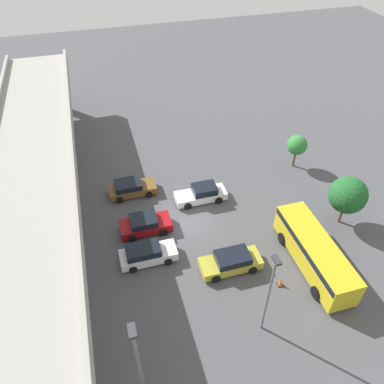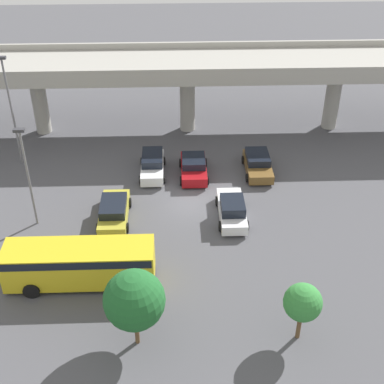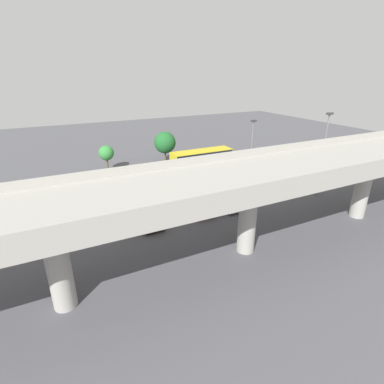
{
  "view_description": "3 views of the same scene",
  "coord_description": "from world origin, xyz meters",
  "px_view_note": "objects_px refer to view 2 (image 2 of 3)",
  "views": [
    {
      "loc": [
        -22.29,
        6.25,
        23.74
      ],
      "look_at": [
        1.24,
        -0.45,
        2.5
      ],
      "focal_mm": 35.0,
      "sensor_mm": 36.0,
      "label": 1
    },
    {
      "loc": [
        -1.2,
        -31.95,
        22.52
      ],
      "look_at": [
        -0.03,
        -0.11,
        1.13
      ],
      "focal_mm": 50.0,
      "sensor_mm": 36.0,
      "label": 2
    },
    {
      "loc": [
        12.64,
        27.85,
        13.0
      ],
      "look_at": [
        0.17,
        3.19,
        1.71
      ],
      "focal_mm": 28.0,
      "sensor_mm": 36.0,
      "label": 3
    }
  ],
  "objects_px": {
    "tree_front_left": "(134,300)",
    "traffic_cone": "(71,244)",
    "parked_car_2": "(194,167)",
    "lamp_post_mid_lot": "(27,170)",
    "lamp_post_near_aisle": "(11,104)",
    "parked_car_4": "(258,164)",
    "tree_front_centre": "(303,303)",
    "parked_car_1": "(152,165)",
    "parked_car_3": "(232,209)",
    "shuttle_bus": "(79,262)",
    "parked_car_0": "(114,211)"
  },
  "relations": [
    {
      "from": "lamp_post_near_aisle",
      "to": "lamp_post_mid_lot",
      "type": "relative_size",
      "value": 1.23
    },
    {
      "from": "parked_car_1",
      "to": "shuttle_bus",
      "type": "xyz_separation_m",
      "value": [
        -3.96,
        -12.33,
        0.82
      ]
    },
    {
      "from": "tree_front_left",
      "to": "parked_car_4",
      "type": "bearing_deg",
      "value": 62.81
    },
    {
      "from": "parked_car_3",
      "to": "traffic_cone",
      "type": "distance_m",
      "value": 11.18
    },
    {
      "from": "tree_front_left",
      "to": "shuttle_bus",
      "type": "bearing_deg",
      "value": 126.74
    },
    {
      "from": "lamp_post_near_aisle",
      "to": "tree_front_left",
      "type": "xyz_separation_m",
      "value": [
        10.42,
        -19.15,
        -2.09
      ]
    },
    {
      "from": "shuttle_bus",
      "to": "tree_front_left",
      "type": "height_order",
      "value": "tree_front_left"
    },
    {
      "from": "parked_car_3",
      "to": "parked_car_4",
      "type": "relative_size",
      "value": 1.07
    },
    {
      "from": "parked_car_3",
      "to": "shuttle_bus",
      "type": "height_order",
      "value": "shuttle_bus"
    },
    {
      "from": "parked_car_1",
      "to": "parked_car_3",
      "type": "distance_m",
      "value": 8.46
    },
    {
      "from": "lamp_post_mid_lot",
      "to": "traffic_cone",
      "type": "relative_size",
      "value": 10.48
    },
    {
      "from": "lamp_post_near_aisle",
      "to": "tree_front_left",
      "type": "bearing_deg",
      "value": -61.46
    },
    {
      "from": "parked_car_0",
      "to": "traffic_cone",
      "type": "xyz_separation_m",
      "value": [
        -2.57,
        -3.03,
        -0.4
      ]
    },
    {
      "from": "tree_front_left",
      "to": "parked_car_2",
      "type": "bearing_deg",
      "value": 77.7
    },
    {
      "from": "parked_car_0",
      "to": "parked_car_1",
      "type": "bearing_deg",
      "value": -22.44
    },
    {
      "from": "parked_car_4",
      "to": "tree_front_centre",
      "type": "bearing_deg",
      "value": -0.62
    },
    {
      "from": "parked_car_2",
      "to": "parked_car_4",
      "type": "relative_size",
      "value": 0.97
    },
    {
      "from": "shuttle_bus",
      "to": "lamp_post_mid_lot",
      "type": "bearing_deg",
      "value": -56.84
    },
    {
      "from": "tree_front_left",
      "to": "parked_car_0",
      "type": "bearing_deg",
      "value": 101.0
    },
    {
      "from": "tree_front_centre",
      "to": "parked_car_0",
      "type": "bearing_deg",
      "value": 134.35
    },
    {
      "from": "parked_car_2",
      "to": "shuttle_bus",
      "type": "bearing_deg",
      "value": -31.26
    },
    {
      "from": "parked_car_0",
      "to": "tree_front_centre",
      "type": "height_order",
      "value": "tree_front_centre"
    },
    {
      "from": "tree_front_left",
      "to": "traffic_cone",
      "type": "height_order",
      "value": "tree_front_left"
    },
    {
      "from": "parked_car_4",
      "to": "traffic_cone",
      "type": "height_order",
      "value": "parked_car_4"
    },
    {
      "from": "parked_car_1",
      "to": "tree_front_centre",
      "type": "height_order",
      "value": "tree_front_centre"
    },
    {
      "from": "lamp_post_mid_lot",
      "to": "tree_front_left",
      "type": "height_order",
      "value": "lamp_post_mid_lot"
    },
    {
      "from": "parked_car_3",
      "to": "shuttle_bus",
      "type": "bearing_deg",
      "value": 122.19
    },
    {
      "from": "lamp_post_mid_lot",
      "to": "lamp_post_near_aisle",
      "type": "bearing_deg",
      "value": 109.3
    },
    {
      "from": "parked_car_1",
      "to": "tree_front_centre",
      "type": "bearing_deg",
      "value": 25.63
    },
    {
      "from": "parked_car_1",
      "to": "tree_front_centre",
      "type": "distance_m",
      "value": 19.03
    },
    {
      "from": "lamp_post_mid_lot",
      "to": "tree_front_centre",
      "type": "bearing_deg",
      "value": -33.72
    },
    {
      "from": "parked_car_3",
      "to": "tree_front_left",
      "type": "bearing_deg",
      "value": 150.77
    },
    {
      "from": "parked_car_1",
      "to": "tree_front_left",
      "type": "bearing_deg",
      "value": -1.28
    },
    {
      "from": "lamp_post_near_aisle",
      "to": "lamp_post_mid_lot",
      "type": "xyz_separation_m",
      "value": [
        2.94,
        -8.39,
        -0.86
      ]
    },
    {
      "from": "parked_car_3",
      "to": "parked_car_2",
      "type": "bearing_deg",
      "value": 22.9
    },
    {
      "from": "parked_car_0",
      "to": "parked_car_4",
      "type": "xyz_separation_m",
      "value": [
        10.9,
        6.04,
        -0.02
      ]
    },
    {
      "from": "parked_car_1",
      "to": "parked_car_4",
      "type": "height_order",
      "value": "parked_car_1"
    },
    {
      "from": "parked_car_4",
      "to": "lamp_post_mid_lot",
      "type": "height_order",
      "value": "lamp_post_mid_lot"
    },
    {
      "from": "parked_car_2",
      "to": "lamp_post_mid_lot",
      "type": "xyz_separation_m",
      "value": [
        -11.11,
        -5.91,
        3.61
      ]
    },
    {
      "from": "parked_car_0",
      "to": "shuttle_bus",
      "type": "distance_m",
      "value": 6.44
    },
    {
      "from": "parked_car_1",
      "to": "lamp_post_near_aisle",
      "type": "height_order",
      "value": "lamp_post_near_aisle"
    },
    {
      "from": "lamp_post_near_aisle",
      "to": "traffic_cone",
      "type": "relative_size",
      "value": 12.86
    },
    {
      "from": "tree_front_left",
      "to": "traffic_cone",
      "type": "distance_m",
      "value": 9.68
    },
    {
      "from": "parked_car_1",
      "to": "parked_car_0",
      "type": "bearing_deg",
      "value": -22.44
    },
    {
      "from": "parked_car_3",
      "to": "traffic_cone",
      "type": "height_order",
      "value": "parked_car_3"
    },
    {
      "from": "parked_car_3",
      "to": "tree_front_centre",
      "type": "relative_size",
      "value": 1.33
    },
    {
      "from": "parked_car_3",
      "to": "tree_front_centre",
      "type": "height_order",
      "value": "tree_front_centre"
    },
    {
      "from": "tree_front_centre",
      "to": "traffic_cone",
      "type": "xyz_separation_m",
      "value": [
        -13.29,
        7.94,
        -2.24
      ]
    },
    {
      "from": "parked_car_4",
      "to": "tree_front_left",
      "type": "bearing_deg",
      "value": -27.19
    },
    {
      "from": "parked_car_2",
      "to": "tree_front_left",
      "type": "relative_size",
      "value": 0.92
    }
  ]
}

